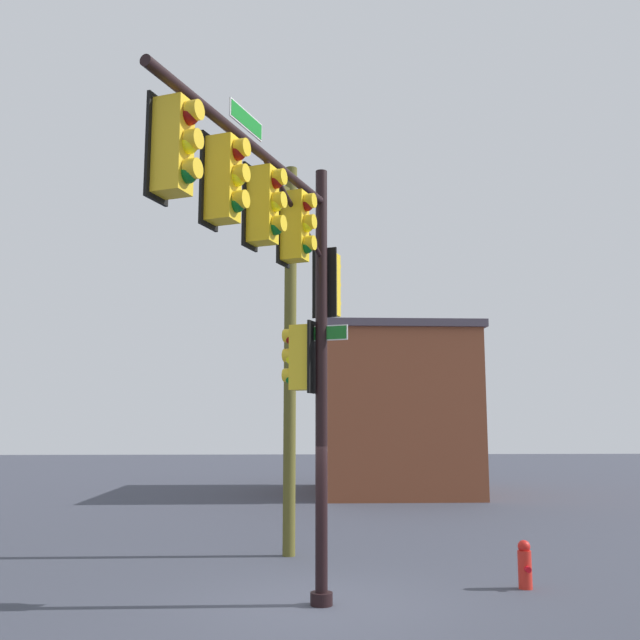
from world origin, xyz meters
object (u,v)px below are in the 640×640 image
Objects in this scene: signal_pole_assembly at (283,269)px; brick_building at (390,411)px; utility_pole at (290,348)px; fire_hydrant at (525,565)px.

signal_pole_assembly is 0.83× the size of brick_building.
utility_pole is 15.50m from brick_building.
fire_hydrant is at bearing -0.90° from brick_building.
fire_hydrant is 18.43m from brick_building.
fire_hydrant is (-2.38, 4.29, -4.76)m from signal_pole_assembly.
utility_pole reaches higher than fire_hydrant.
signal_pole_assembly is at bearing -1.38° from utility_pole.
utility_pole is at bearing -129.06° from fire_hydrant.
utility_pole is (-5.75, 0.14, -0.58)m from signal_pole_assembly.
fire_hydrant is at bearing 50.94° from utility_pole.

